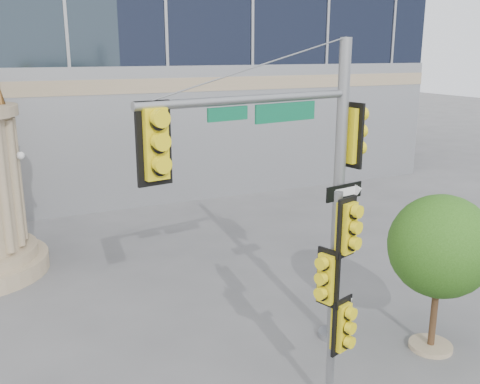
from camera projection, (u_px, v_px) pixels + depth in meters
name	position (u px, v px, depth m)	size (l,w,h in m)	color
ground	(293.00, 383.00, 11.00)	(120.00, 120.00, 0.00)	#545456
main_signal_pole	(297.00, 169.00, 10.98)	(5.31, 1.41, 6.89)	slate
secondary_signal_pole	(337.00, 289.00, 9.51)	(0.80, 0.57, 4.28)	slate
street_tree	(441.00, 250.00, 11.70)	(2.33, 2.28, 3.63)	#9A8A68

